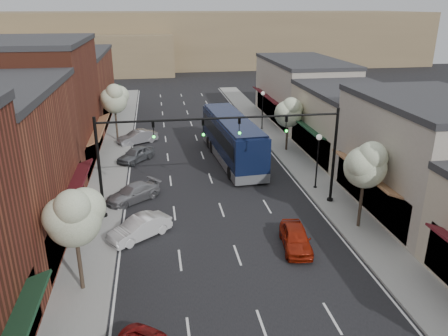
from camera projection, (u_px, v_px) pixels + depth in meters
name	position (u px, v px, depth m)	size (l,w,h in m)	color
ground	(244.00, 275.00, 23.25)	(160.00, 160.00, 0.00)	black
sidewalk_left	(111.00, 165.00, 39.09)	(2.80, 73.00, 0.15)	gray
sidewalk_right	(292.00, 155.00, 41.57)	(2.80, 73.00, 0.15)	gray
curb_left	(127.00, 164.00, 39.30)	(0.25, 73.00, 0.17)	gray
curb_right	(277.00, 156.00, 41.37)	(0.25, 73.00, 0.17)	gray
bldg_left_midfar	(38.00, 105.00, 37.74)	(10.14, 14.10, 10.90)	brown
bldg_left_far	(71.00, 87.00, 52.98)	(10.14, 18.10, 8.40)	brown
bldg_right_midnear	(426.00, 156.00, 29.46)	(9.14, 12.10, 7.90)	#AFA496
bldg_right_midfar	(350.00, 123.00, 40.81)	(9.14, 12.10, 6.40)	#C1B199
bldg_right_far	(302.00, 90.00, 53.59)	(9.14, 16.10, 7.40)	#AFA496
hill_far	(169.00, 38.00, 104.38)	(120.00, 30.00, 12.00)	#7A6647
hill_near	(51.00, 54.00, 90.28)	(50.00, 20.00, 8.00)	#7A6647
signal_mast_right	(302.00, 143.00, 29.86)	(8.22, 0.46, 7.00)	black
signal_mast_left	(136.00, 151.00, 28.19)	(8.22, 0.46, 7.00)	black
tree_right_near	(367.00, 163.00, 26.57)	(2.85, 2.65, 5.95)	#47382B
tree_right_far	(289.00, 111.00, 41.53)	(2.85, 2.65, 5.43)	#47382B
tree_left_near	(74.00, 215.00, 20.50)	(2.85, 2.65, 5.69)	#47382B
tree_left_far	(115.00, 98.00, 44.41)	(2.85, 2.65, 6.13)	#47382B
lamp_post_near	(318.00, 153.00, 33.06)	(0.44, 0.44, 4.44)	black
lamp_post_far	(263.00, 104.00, 49.24)	(0.44, 0.44, 4.44)	black
coach_bus	(232.00, 139.00, 39.74)	(3.86, 13.35, 4.02)	#0D1737
red_hatchback	(296.00, 238.00, 25.62)	(1.58, 3.92, 1.34)	maroon
parked_car_b	(140.00, 228.00, 26.77)	(1.42, 4.07, 1.34)	silver
parked_car_c	(133.00, 193.00, 31.85)	(1.73, 4.25, 1.23)	gray
parked_car_d	(136.00, 154.00, 39.93)	(1.60, 3.98, 1.35)	#595C61
parked_car_e	(137.00, 137.00, 45.10)	(1.44, 4.14, 1.36)	#A2A2A7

